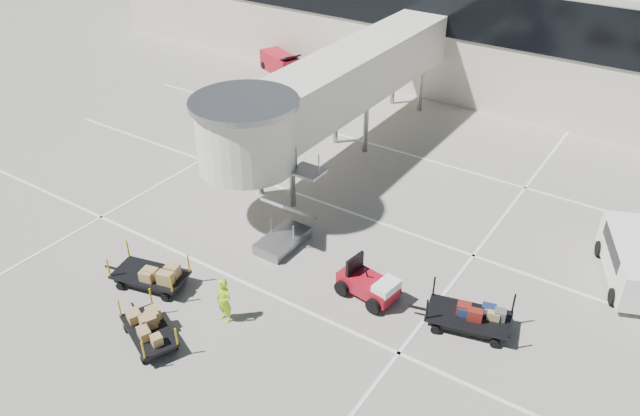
# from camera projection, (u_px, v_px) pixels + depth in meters

# --- Properties ---
(ground) EXTENTS (140.00, 140.00, 0.00)m
(ground) POSITION_uv_depth(u_px,v_px,m) (234.00, 321.00, 23.72)
(ground) COLOR #ABA499
(ground) RESTS_ON ground
(lane_markings) EXTENTS (40.00, 30.00, 0.02)m
(lane_markings) POSITION_uv_depth(u_px,v_px,m) (348.00, 207.00, 30.58)
(lane_markings) COLOR white
(lane_markings) RESTS_ON ground
(terminal) EXTENTS (64.00, 12.11, 15.20)m
(terminal) POSITION_uv_depth(u_px,v_px,m) (510.00, 24.00, 42.69)
(terminal) COLOR beige
(terminal) RESTS_ON ground
(jet_bridge) EXTENTS (5.70, 20.40, 6.03)m
(jet_bridge) POSITION_uv_depth(u_px,v_px,m) (325.00, 92.00, 31.89)
(jet_bridge) COLOR silver
(jet_bridge) RESTS_ON ground
(baggage_tug) EXTENTS (2.57, 1.84, 1.59)m
(baggage_tug) POSITION_uv_depth(u_px,v_px,m) (369.00, 285.00, 24.65)
(baggage_tug) COLOR maroon
(baggage_tug) RESTS_ON ground
(suitcase_cart) EXTENTS (3.89, 2.25, 1.49)m
(suitcase_cart) POSITION_uv_depth(u_px,v_px,m) (469.00, 317.00, 23.14)
(suitcase_cart) COLOR black
(suitcase_cart) RESTS_ON ground
(box_cart_near) EXTENTS (3.29, 2.27, 1.29)m
(box_cart_near) POSITION_uv_depth(u_px,v_px,m) (148.00, 330.00, 22.61)
(box_cart_near) COLOR black
(box_cart_near) RESTS_ON ground
(box_cart_far) EXTENTS (3.76, 2.17, 1.44)m
(box_cart_far) POSITION_uv_depth(u_px,v_px,m) (151.00, 275.00, 25.26)
(box_cart_far) COLOR black
(box_cart_far) RESTS_ON ground
(ground_worker) EXTENTS (0.74, 0.53, 1.91)m
(ground_worker) POSITION_uv_depth(u_px,v_px,m) (224.00, 301.00, 23.28)
(ground_worker) COLOR #95D916
(ground_worker) RESTS_ON ground
(minivan) EXTENTS (3.66, 5.27, 1.85)m
(minivan) POSITION_uv_depth(u_px,v_px,m) (635.00, 258.00, 25.26)
(minivan) COLOR white
(minivan) RESTS_ON ground
(belt_loader) EXTENTS (4.04, 2.81, 1.83)m
(belt_loader) POSITION_uv_depth(u_px,v_px,m) (280.00, 63.00, 46.04)
(belt_loader) COLOR maroon
(belt_loader) RESTS_ON ground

